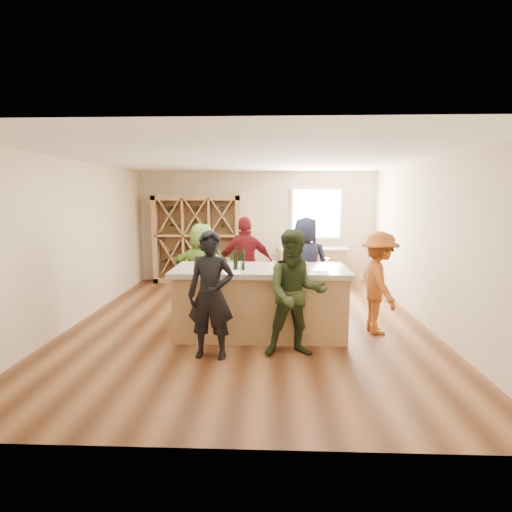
{
  "coord_description": "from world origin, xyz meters",
  "views": [
    {
      "loc": [
        0.36,
        -6.68,
        2.2
      ],
      "look_at": [
        0.1,
        0.2,
        1.15
      ],
      "focal_mm": 28.0,
      "sensor_mm": 36.0,
      "label": 1
    }
  ],
  "objects_px": {
    "wine_bottle_b": "(213,260)",
    "person_far_right": "(305,265)",
    "person_server": "(379,283)",
    "tasting_counter_base": "(261,304)",
    "person_far_left": "(202,266)",
    "sink": "(305,244)",
    "wine_bottle_e": "(243,261)",
    "wine_bottle_d": "(236,261)",
    "wine_bottle_a": "(206,260)",
    "person_far_mid": "(246,265)",
    "person_near_left": "(211,295)",
    "person_near_right": "(296,294)",
    "wine_rack": "(197,239)"
  },
  "relations": [
    {
      "from": "wine_bottle_b",
      "to": "person_far_right",
      "type": "distance_m",
      "value": 2.22
    },
    {
      "from": "wine_bottle_b",
      "to": "person_server",
      "type": "xyz_separation_m",
      "value": [
        2.59,
        0.41,
        -0.42
      ]
    },
    {
      "from": "tasting_counter_base",
      "to": "person_far_right",
      "type": "xyz_separation_m",
      "value": [
        0.81,
        1.33,
        0.4
      ]
    },
    {
      "from": "wine_bottle_b",
      "to": "person_far_left",
      "type": "height_order",
      "value": "person_far_left"
    },
    {
      "from": "sink",
      "to": "wine_bottle_e",
      "type": "xyz_separation_m",
      "value": [
        -1.27,
        -3.95,
        0.21
      ]
    },
    {
      "from": "person_far_right",
      "to": "wine_bottle_e",
      "type": "bearing_deg",
      "value": 57.58
    },
    {
      "from": "tasting_counter_base",
      "to": "person_far_left",
      "type": "relative_size",
      "value": 1.55
    },
    {
      "from": "wine_bottle_e",
      "to": "wine_bottle_d",
      "type": "bearing_deg",
      "value": 173.42
    },
    {
      "from": "wine_bottle_a",
      "to": "person_far_mid",
      "type": "height_order",
      "value": "person_far_mid"
    },
    {
      "from": "wine_bottle_d",
      "to": "person_far_right",
      "type": "xyz_separation_m",
      "value": [
        1.19,
        1.51,
        -0.32
      ]
    },
    {
      "from": "wine_bottle_b",
      "to": "person_far_mid",
      "type": "bearing_deg",
      "value": 75.81
    },
    {
      "from": "wine_bottle_d",
      "to": "person_far_left",
      "type": "xyz_separation_m",
      "value": [
        -0.8,
        1.63,
        -0.38
      ]
    },
    {
      "from": "wine_bottle_a",
      "to": "person_far_left",
      "type": "height_order",
      "value": "person_far_left"
    },
    {
      "from": "wine_bottle_d",
      "to": "person_far_right",
      "type": "relative_size",
      "value": 0.15
    },
    {
      "from": "sink",
      "to": "person_near_left",
      "type": "height_order",
      "value": "person_near_left"
    },
    {
      "from": "wine_bottle_b",
      "to": "person_near_left",
      "type": "distance_m",
      "value": 0.78
    },
    {
      "from": "wine_bottle_d",
      "to": "person_near_left",
      "type": "height_order",
      "value": "person_near_left"
    },
    {
      "from": "wine_bottle_b",
      "to": "wine_bottle_e",
      "type": "distance_m",
      "value": 0.44
    },
    {
      "from": "wine_bottle_a",
      "to": "person_near_right",
      "type": "relative_size",
      "value": 0.17
    },
    {
      "from": "wine_rack",
      "to": "person_far_left",
      "type": "bearing_deg",
      "value": -77.49
    },
    {
      "from": "person_near_left",
      "to": "person_server",
      "type": "xyz_separation_m",
      "value": [
        2.53,
        1.09,
        -0.05
      ]
    },
    {
      "from": "tasting_counter_base",
      "to": "wine_bottle_b",
      "type": "distance_m",
      "value": 1.05
    },
    {
      "from": "person_far_left",
      "to": "person_far_right",
      "type": "bearing_deg",
      "value": -156.22
    },
    {
      "from": "wine_rack",
      "to": "person_far_mid",
      "type": "relative_size",
      "value": 1.22
    },
    {
      "from": "tasting_counter_base",
      "to": "person_far_mid",
      "type": "height_order",
      "value": "person_far_mid"
    },
    {
      "from": "sink",
      "to": "person_server",
      "type": "xyz_separation_m",
      "value": [
        0.88,
        -3.6,
        -0.19
      ]
    },
    {
      "from": "person_far_mid",
      "to": "person_near_right",
      "type": "bearing_deg",
      "value": 101.2
    },
    {
      "from": "sink",
      "to": "tasting_counter_base",
      "type": "height_order",
      "value": "sink"
    },
    {
      "from": "person_far_mid",
      "to": "person_far_right",
      "type": "bearing_deg",
      "value": 171.86
    },
    {
      "from": "person_server",
      "to": "person_far_left",
      "type": "distance_m",
      "value": 3.32
    },
    {
      "from": "person_near_right",
      "to": "person_far_mid",
      "type": "distance_m",
      "value": 2.28
    },
    {
      "from": "wine_rack",
      "to": "tasting_counter_base",
      "type": "height_order",
      "value": "wine_rack"
    },
    {
      "from": "wine_bottle_a",
      "to": "person_far_mid",
      "type": "distance_m",
      "value": 1.57
    },
    {
      "from": "tasting_counter_base",
      "to": "person_far_left",
      "type": "distance_m",
      "value": 1.9
    },
    {
      "from": "person_far_mid",
      "to": "person_far_left",
      "type": "distance_m",
      "value": 0.88
    },
    {
      "from": "wine_bottle_a",
      "to": "wine_bottle_b",
      "type": "distance_m",
      "value": 0.16
    },
    {
      "from": "person_near_left",
      "to": "person_far_mid",
      "type": "distance_m",
      "value": 2.26
    },
    {
      "from": "tasting_counter_base",
      "to": "wine_bottle_a",
      "type": "bearing_deg",
      "value": -169.57
    },
    {
      "from": "wine_bottle_a",
      "to": "person_far_mid",
      "type": "bearing_deg",
      "value": 70.56
    },
    {
      "from": "wine_bottle_d",
      "to": "person_near_right",
      "type": "distance_m",
      "value": 1.14
    },
    {
      "from": "wine_bottle_e",
      "to": "person_far_mid",
      "type": "bearing_deg",
      "value": 91.78
    },
    {
      "from": "wine_bottle_e",
      "to": "wine_bottle_a",
      "type": "bearing_deg",
      "value": 176.12
    },
    {
      "from": "person_near_right",
      "to": "person_far_left",
      "type": "bearing_deg",
      "value": 121.19
    },
    {
      "from": "wine_bottle_b",
      "to": "person_near_left",
      "type": "bearing_deg",
      "value": -84.87
    },
    {
      "from": "wine_bottle_e",
      "to": "person_far_left",
      "type": "bearing_deg",
      "value": 118.94
    },
    {
      "from": "wine_bottle_a",
      "to": "wine_bottle_d",
      "type": "xyz_separation_m",
      "value": [
        0.45,
        -0.03,
        -0.01
      ]
    },
    {
      "from": "wine_bottle_d",
      "to": "person_server",
      "type": "xyz_separation_m",
      "value": [
        2.26,
        0.33,
        -0.4
      ]
    },
    {
      "from": "wine_bottle_e",
      "to": "person_far_left",
      "type": "xyz_separation_m",
      "value": [
        -0.91,
        1.64,
        -0.38
      ]
    },
    {
      "from": "wine_bottle_b",
      "to": "wine_bottle_e",
      "type": "height_order",
      "value": "wine_bottle_b"
    },
    {
      "from": "wine_rack",
      "to": "person_near_left",
      "type": "height_order",
      "value": "wine_rack"
    }
  ]
}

